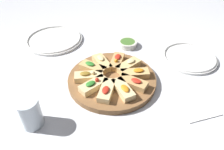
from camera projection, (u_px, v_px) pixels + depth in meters
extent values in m
plane|color=silver|center=(112.00, 82.00, 0.79)|extent=(3.00, 3.00, 0.00)
cylinder|color=brown|center=(112.00, 80.00, 0.79)|extent=(0.31, 0.31, 0.02)
cube|color=#DBB775|center=(102.00, 63.00, 0.83)|extent=(0.09, 0.11, 0.02)
ellipsoid|color=beige|center=(101.00, 58.00, 0.83)|extent=(0.04, 0.04, 0.01)
cube|color=tan|center=(93.00, 68.00, 0.80)|extent=(0.11, 0.08, 0.02)
ellipsoid|color=#2D7A28|center=(90.00, 64.00, 0.80)|extent=(0.04, 0.04, 0.01)
cube|color=#E5C689|center=(89.00, 77.00, 0.77)|extent=(0.11, 0.06, 0.02)
ellipsoid|color=olive|center=(85.00, 73.00, 0.75)|extent=(0.04, 0.03, 0.01)
sphere|color=beige|center=(93.00, 73.00, 0.76)|extent=(0.01, 0.01, 0.01)
cube|color=#E5C689|center=(94.00, 85.00, 0.73)|extent=(0.10, 0.10, 0.02)
ellipsoid|color=#2D7A28|center=(90.00, 84.00, 0.71)|extent=(0.04, 0.04, 0.01)
sphere|color=red|center=(97.00, 80.00, 0.73)|extent=(0.01, 0.01, 0.01)
cube|color=#E5C689|center=(107.00, 91.00, 0.71)|extent=(0.05, 0.10, 0.02)
ellipsoid|color=red|center=(106.00, 90.00, 0.69)|extent=(0.03, 0.04, 0.01)
cube|color=#E5C689|center=(123.00, 89.00, 0.72)|extent=(0.09, 0.11, 0.02)
ellipsoid|color=orange|center=(125.00, 88.00, 0.70)|extent=(0.04, 0.04, 0.01)
cube|color=tan|center=(133.00, 83.00, 0.74)|extent=(0.11, 0.08, 0.02)
ellipsoid|color=red|center=(136.00, 81.00, 0.73)|extent=(0.04, 0.04, 0.01)
cube|color=tan|center=(135.00, 74.00, 0.78)|extent=(0.11, 0.06, 0.02)
ellipsoid|color=orange|center=(139.00, 70.00, 0.77)|extent=(0.04, 0.03, 0.01)
cube|color=#DBB775|center=(128.00, 66.00, 0.81)|extent=(0.10, 0.10, 0.02)
ellipsoid|color=beige|center=(131.00, 61.00, 0.81)|extent=(0.04, 0.04, 0.01)
cube|color=tan|center=(117.00, 62.00, 0.83)|extent=(0.06, 0.11, 0.02)
ellipsoid|color=red|center=(118.00, 57.00, 0.83)|extent=(0.03, 0.04, 0.01)
sphere|color=orange|center=(116.00, 61.00, 0.81)|extent=(0.01, 0.01, 0.01)
cylinder|color=white|center=(54.00, 40.00, 1.01)|extent=(0.26, 0.26, 0.01)
torus|color=white|center=(54.00, 39.00, 1.01)|extent=(0.25, 0.25, 0.01)
cylinder|color=white|center=(189.00, 58.00, 0.90)|extent=(0.22, 0.22, 0.01)
torus|color=white|center=(189.00, 56.00, 0.90)|extent=(0.21, 0.21, 0.01)
cylinder|color=silver|center=(30.00, 113.00, 0.62)|extent=(0.06, 0.06, 0.10)
cube|color=white|center=(197.00, 107.00, 0.69)|extent=(0.14, 0.13, 0.01)
cylinder|color=silver|center=(128.00, 44.00, 0.97)|extent=(0.08, 0.08, 0.02)
cylinder|color=#4C7A33|center=(128.00, 42.00, 0.96)|extent=(0.07, 0.07, 0.00)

